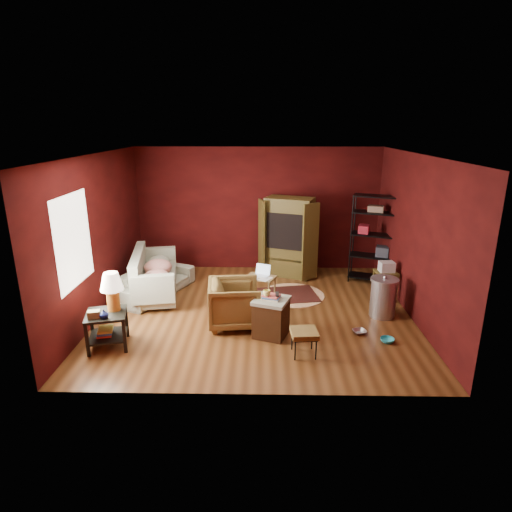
{
  "coord_description": "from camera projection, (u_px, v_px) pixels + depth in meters",
  "views": [
    {
      "loc": [
        0.15,
        -7.15,
        3.29
      ],
      "look_at": [
        0.0,
        0.2,
        1.0
      ],
      "focal_mm": 30.0,
      "sensor_mm": 36.0,
      "label": 1
    }
  ],
  "objects": [
    {
      "name": "sofa",
      "position": [
        155.0,
        277.0,
        8.49
      ],
      "size": [
        1.21,
        1.91,
        0.72
      ],
      "primitive_type": "imported",
      "rotation": [
        0.0,
        0.0,
        1.17
      ],
      "color": "gray",
      "rests_on": "ground"
    },
    {
      "name": "sofa_cushions",
      "position": [
        153.0,
        276.0,
        8.44
      ],
      "size": [
        1.12,
        2.06,
        0.82
      ],
      "rotation": [
        0.0,
        0.0,
        0.19
      ],
      "color": "gray",
      "rests_on": "sofa"
    },
    {
      "name": "footstool",
      "position": [
        304.0,
        334.0,
        6.26
      ],
      "size": [
        0.41,
        0.41,
        0.39
      ],
      "rotation": [
        0.0,
        0.0,
        0.09
      ],
      "color": "black",
      "rests_on": "ground"
    },
    {
      "name": "trash_can",
      "position": [
        383.0,
        297.0,
        7.53
      ],
      "size": [
        0.54,
        0.54,
        0.76
      ],
      "rotation": [
        0.0,
        0.0,
        0.12
      ],
      "color": "silver",
      "rests_on": "ground"
    },
    {
      "name": "small_stand",
      "position": [
        386.0,
        272.0,
        8.16
      ],
      "size": [
        0.43,
        0.43,
        0.77
      ],
      "rotation": [
        0.0,
        0.0,
        0.11
      ],
      "color": "#534117",
      "rests_on": "ground"
    },
    {
      "name": "side_table",
      "position": [
        109.0,
        303.0,
        6.46
      ],
      "size": [
        0.71,
        0.71,
        1.16
      ],
      "rotation": [
        0.0,
        0.0,
        0.25
      ],
      "color": "black",
      "rests_on": "ground"
    },
    {
      "name": "pet_bowl_steel",
      "position": [
        360.0,
        327.0,
        6.97
      ],
      "size": [
        0.22,
        0.12,
        0.22
      ],
      "primitive_type": "imported",
      "rotation": [
        0.0,
        0.0,
        0.32
      ],
      "color": "silver",
      "rests_on": "ground"
    },
    {
      "name": "armchair",
      "position": [
        235.0,
        301.0,
        7.18
      ],
      "size": [
        0.86,
        0.91,
        0.86
      ],
      "primitive_type": "imported",
      "rotation": [
        0.0,
        0.0,
        1.67
      ],
      "color": "black",
      "rests_on": "ground"
    },
    {
      "name": "mug",
      "position": [
        267.0,
        292.0,
        6.67
      ],
      "size": [
        0.12,
        0.1,
        0.12
      ],
      "primitive_type": "imported",
      "rotation": [
        0.0,
        0.0,
        0.02
      ],
      "color": "#F2EA76",
      "rests_on": "hamper"
    },
    {
      "name": "laptop_desk",
      "position": [
        261.0,
        279.0,
        8.24
      ],
      "size": [
        0.65,
        0.58,
        0.68
      ],
      "rotation": [
        0.0,
        0.0,
        -0.4
      ],
      "color": "olive",
      "rests_on": "ground"
    },
    {
      "name": "rug_round",
      "position": [
        292.0,
        295.0,
        8.55
      ],
      "size": [
        1.29,
        1.29,
        0.01
      ],
      "rotation": [
        0.0,
        0.0,
        -0.0
      ],
      "color": "white",
      "rests_on": "ground"
    },
    {
      "name": "vase",
      "position": [
        104.0,
        314.0,
        6.25
      ],
      "size": [
        0.14,
        0.15,
        0.13
      ],
      "primitive_type": "imported",
      "rotation": [
        0.0,
        0.0,
        0.07
      ],
      "color": "#0C123D",
      "rests_on": "side_table"
    },
    {
      "name": "tv_armoire",
      "position": [
        289.0,
        236.0,
        9.43
      ],
      "size": [
        1.3,
        1.01,
        1.76
      ],
      "rotation": [
        0.0,
        0.0,
        -0.36
      ],
      "color": "#534117",
      "rests_on": "ground"
    },
    {
      "name": "hamper",
      "position": [
        271.0,
        317.0,
        6.84
      ],
      "size": [
        0.66,
        0.66,
        0.73
      ],
      "rotation": [
        0.0,
        0.0,
        -0.35
      ],
      "color": "#42230F",
      "rests_on": "ground"
    },
    {
      "name": "wire_shelving",
      "position": [
        374.0,
        235.0,
        8.99
      ],
      "size": [
        1.0,
        0.69,
        1.88
      ],
      "rotation": [
        0.0,
        0.0,
        -0.35
      ],
      "color": "black",
      "rests_on": "ground"
    },
    {
      "name": "room",
      "position": [
        253.0,
        237.0,
        7.38
      ],
      "size": [
        5.54,
        5.04,
        2.84
      ],
      "color": "brown",
      "rests_on": "ground"
    },
    {
      "name": "pet_bowl_turquoise",
      "position": [
        388.0,
        336.0,
        6.68
      ],
      "size": [
        0.23,
        0.13,
        0.22
      ],
      "primitive_type": "imported",
      "rotation": [
        0.0,
        0.0,
        -0.29
      ],
      "color": "#2AB3C6",
      "rests_on": "ground"
    },
    {
      "name": "rug_oriental",
      "position": [
        283.0,
        295.0,
        8.51
      ],
      "size": [
        1.47,
        1.11,
        0.01
      ],
      "rotation": [
        0.0,
        0.0,
        0.18
      ],
      "color": "#521C16",
      "rests_on": "ground"
    }
  ]
}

